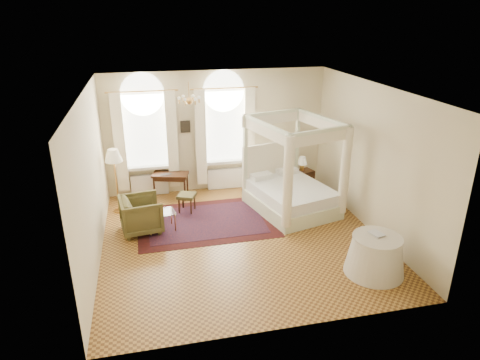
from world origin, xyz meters
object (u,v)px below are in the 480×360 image
at_px(canopy_bed, 292,191).
at_px(stool, 187,197).
at_px(coffee_table, 161,214).
at_px(floor_lamp, 114,159).
at_px(side_table, 375,255).
at_px(armchair, 141,214).
at_px(nightstand, 305,180).
at_px(writing_desk, 170,177).

height_order(canopy_bed, stool, canopy_bed).
bearing_deg(coffee_table, floor_lamp, 128.38).
distance_m(canopy_bed, side_table, 3.08).
height_order(canopy_bed, side_table, canopy_bed).
bearing_deg(armchair, side_table, -129.81).
xyz_separation_m(nightstand, coffee_table, (-4.07, -1.52, 0.11)).
height_order(coffee_table, floor_lamp, floor_lamp).
height_order(armchair, side_table, armchair).
relative_size(writing_desk, stool, 1.91).
distance_m(stool, floor_lamp, 1.99).
bearing_deg(writing_desk, canopy_bed, -26.33).
bearing_deg(armchair, floor_lamp, 17.49).
bearing_deg(stool, coffee_table, -128.88).
xyz_separation_m(stool, floor_lamp, (-1.68, 0.40, 1.01)).
xyz_separation_m(writing_desk, stool, (0.32, -0.95, -0.20)).
distance_m(writing_desk, armchair, 1.92).
distance_m(coffee_table, floor_lamp, 1.88).
height_order(armchair, floor_lamp, floor_lamp).
xyz_separation_m(nightstand, writing_desk, (-3.71, 0.28, 0.30)).
relative_size(nightstand, stool, 1.09).
xyz_separation_m(nightstand, side_table, (-0.15, -4.17, 0.09)).
bearing_deg(canopy_bed, armchair, -175.41).
distance_m(writing_desk, side_table, 5.70).
bearing_deg(armchair, writing_desk, -32.36).
xyz_separation_m(canopy_bed, writing_desk, (-2.91, 1.44, 0.06)).
bearing_deg(coffee_table, side_table, -34.01).
bearing_deg(floor_lamp, stool, -13.37).
bearing_deg(canopy_bed, nightstand, 55.60).
relative_size(stool, coffee_table, 0.74).
bearing_deg(side_table, canopy_bed, 102.13).
distance_m(canopy_bed, stool, 2.64).
distance_m(canopy_bed, coffee_table, 3.30).
bearing_deg(nightstand, floor_lamp, -176.90).
bearing_deg(nightstand, coffee_table, -159.49).
relative_size(canopy_bed, floor_lamp, 1.54).
height_order(writing_desk, armchair, armchair).
bearing_deg(floor_lamp, armchair, -64.62).
relative_size(canopy_bed, stool, 4.67).
distance_m(coffee_table, side_table, 4.73).
height_order(canopy_bed, nightstand, canopy_bed).
height_order(writing_desk, floor_lamp, floor_lamp).
bearing_deg(coffee_table, writing_desk, 78.54).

